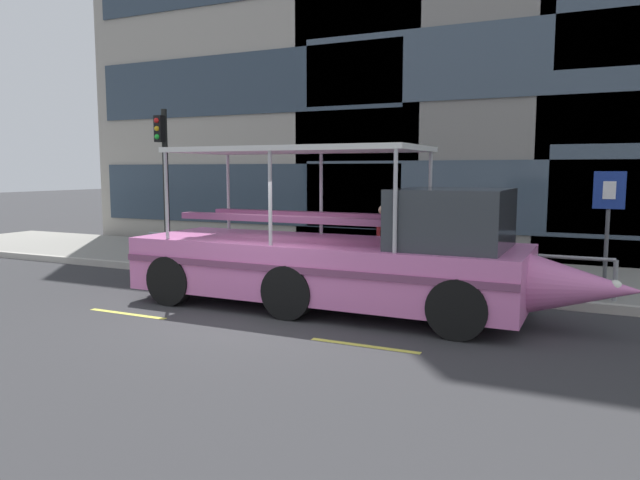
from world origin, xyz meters
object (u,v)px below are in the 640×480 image
Objects in this scene: duck_tour_boat at (350,257)px; pedestrian_near_bow at (495,238)px; parking_sign at (608,211)px; pedestrian_mid_left at (383,232)px; traffic_light_pole at (164,169)px.

pedestrian_near_bow is (2.25, 2.89, 0.18)m from duck_tour_boat.
parking_sign reaches higher than pedestrian_mid_left.
duck_tour_boat reaches higher than parking_sign.
pedestrian_mid_left is (-0.52, 3.34, 0.15)m from duck_tour_boat.
duck_tour_boat reaches higher than pedestrian_near_bow.
pedestrian_near_bow is 2.81m from pedestrian_mid_left.
pedestrian_near_bow is (-2.20, -0.08, -0.66)m from parking_sign.
parking_sign is at bearing 33.67° from duck_tour_boat.
traffic_light_pole is 6.46m from pedestrian_mid_left.
traffic_light_pole is at bearing 157.95° from duck_tour_boat.
pedestrian_mid_left is at bearing 98.80° from duck_tour_boat.
duck_tour_boat is 5.77× the size of pedestrian_mid_left.
pedestrian_mid_left is (-2.77, 0.45, -0.03)m from pedestrian_near_bow.
parking_sign is 5.03m from pedestrian_mid_left.
traffic_light_pole reaches higher than pedestrian_near_bow.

